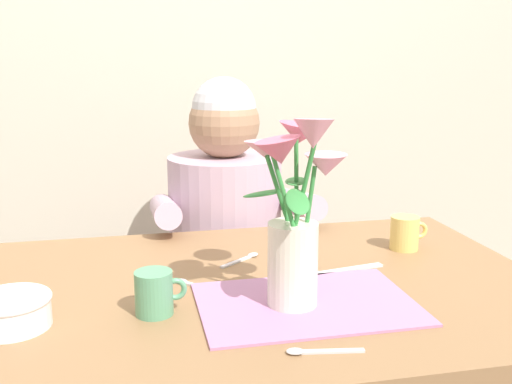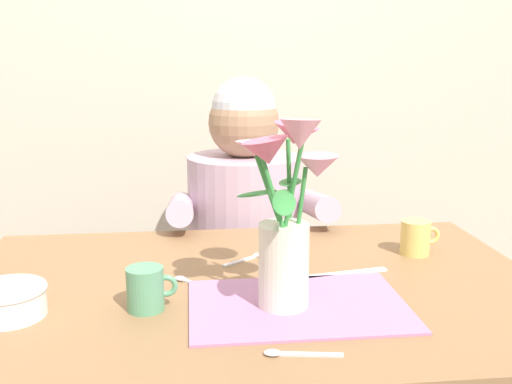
% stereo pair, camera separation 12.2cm
% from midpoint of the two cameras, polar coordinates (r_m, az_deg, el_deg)
% --- Properties ---
extents(wood_panel_backdrop, '(4.00, 0.10, 2.50)m').
position_cam_midpoint_polar(wood_panel_backdrop, '(2.18, -7.78, 14.28)').
color(wood_panel_backdrop, beige).
rests_on(wood_panel_backdrop, ground_plane).
extents(dining_table, '(1.20, 0.80, 0.74)m').
position_cam_midpoint_polar(dining_table, '(1.26, -2.95, -12.92)').
color(dining_table, olive).
rests_on(dining_table, ground_plane).
extents(seated_person, '(0.45, 0.47, 1.14)m').
position_cam_midpoint_polar(seated_person, '(1.86, -4.78, -6.93)').
color(seated_person, '#4C4C56').
rests_on(seated_person, ground_plane).
extents(striped_placemat, '(0.40, 0.28, 0.00)m').
position_cam_midpoint_polar(striped_placemat, '(1.13, 1.70, -10.66)').
color(striped_placemat, '#B275A3').
rests_on(striped_placemat, dining_table).
extents(flower_vase, '(0.20, 0.23, 0.35)m').
position_cam_midpoint_polar(flower_vase, '(1.06, 0.43, -1.70)').
color(flower_vase, silver).
rests_on(flower_vase, dining_table).
extents(ceramic_bowl, '(0.14, 0.14, 0.06)m').
position_cam_midpoint_polar(ceramic_bowl, '(1.13, -25.28, -10.25)').
color(ceramic_bowl, white).
rests_on(ceramic_bowl, dining_table).
extents(dinner_knife, '(0.19, 0.05, 0.00)m').
position_cam_midpoint_polar(dinner_knife, '(1.29, 5.66, -7.50)').
color(dinner_knife, silver).
rests_on(dinner_knife, dining_table).
extents(ceramic_mug, '(0.09, 0.07, 0.08)m').
position_cam_midpoint_polar(ceramic_mug, '(1.10, -12.83, -9.43)').
color(ceramic_mug, '#569970').
rests_on(ceramic_mug, dining_table).
extents(coffee_cup, '(0.09, 0.07, 0.08)m').
position_cam_midpoint_polar(coffee_cup, '(1.45, 11.76, -3.87)').
color(coffee_cup, '#E5C666').
rests_on(coffee_cup, dining_table).
extents(spoon_1, '(0.12, 0.03, 0.01)m').
position_cam_midpoint_polar(spoon_1, '(0.96, 1.87, -15.04)').
color(spoon_1, silver).
rests_on(spoon_1, dining_table).
extents(spoon_3, '(0.10, 0.08, 0.01)m').
position_cam_midpoint_polar(spoon_3, '(1.37, -3.60, -6.35)').
color(spoon_3, silver).
rests_on(spoon_3, dining_table).
extents(spoon_4, '(0.09, 0.10, 0.01)m').
position_cam_midpoint_polar(spoon_4, '(1.23, -9.08, -8.75)').
color(spoon_4, silver).
rests_on(spoon_4, dining_table).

